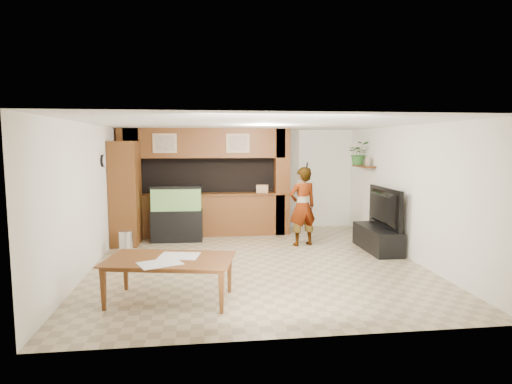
{
  "coord_description": "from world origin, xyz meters",
  "views": [
    {
      "loc": [
        -0.99,
        -7.89,
        2.25
      ],
      "look_at": [
        0.08,
        0.6,
        1.27
      ],
      "focal_mm": 30.0,
      "sensor_mm": 36.0,
      "label": 1
    }
  ],
  "objects": [
    {
      "name": "pantry_cabinet",
      "position": [
        -2.7,
        1.85,
        1.15
      ],
      "size": [
        0.57,
        0.94,
        2.3
      ],
      "primitive_type": "cube",
      "color": "brown",
      "rests_on": "floor"
    },
    {
      "name": "newspaper_a",
      "position": [
        -1.59,
        -2.13,
        0.63
      ],
      "size": [
        0.67,
        0.59,
        0.01
      ],
      "primitive_type": "cube",
      "rotation": [
        0.0,
        0.0,
        0.42
      ],
      "color": "silver",
      "rests_on": "dining_table"
    },
    {
      "name": "aquarium",
      "position": [
        -1.59,
        1.95,
        0.63
      ],
      "size": [
        1.16,
        0.44,
        1.29
      ],
      "rotation": [
        0.0,
        0.0,
        -0.03
      ],
      "color": "black",
      "rests_on": "floor"
    },
    {
      "name": "counter_box",
      "position": [
        0.47,
        2.45,
        1.14
      ],
      "size": [
        0.33,
        0.26,
        0.19
      ],
      "primitive_type": "cube",
      "rotation": [
        0.0,
        0.0,
        -0.25
      ],
      "color": "tan",
      "rests_on": "partition"
    },
    {
      "name": "photo_frame",
      "position": [
        2.85,
        1.74,
        1.82
      ],
      "size": [
        0.04,
        0.15,
        0.2
      ],
      "primitive_type": "cube",
      "rotation": [
        0.0,
        0.0,
        0.04
      ],
      "color": "tan",
      "rests_on": "wall_shelf"
    },
    {
      "name": "wall_shelf",
      "position": [
        2.85,
        1.95,
        1.7
      ],
      "size": [
        0.25,
        0.9,
        0.04
      ],
      "primitive_type": "cube",
      "color": "brown",
      "rests_on": "wall_right"
    },
    {
      "name": "potted_plant",
      "position": [
        2.82,
        2.21,
        2.01
      ],
      "size": [
        0.62,
        0.58,
        0.57
      ],
      "primitive_type": "imported",
      "rotation": [
        0.0,
        0.0,
        -0.3
      ],
      "color": "#2D6528",
      "rests_on": "wall_shelf"
    },
    {
      "name": "ceiling",
      "position": [
        0.0,
        0.0,
        2.6
      ],
      "size": [
        6.5,
        6.5,
        0.0
      ],
      "primitive_type": "plane",
      "color": "white",
      "rests_on": "wall_back"
    },
    {
      "name": "tv_stand",
      "position": [
        2.65,
        0.56,
        0.25
      ],
      "size": [
        0.54,
        1.48,
        0.49
      ],
      "primitive_type": "cube",
      "color": "black",
      "rests_on": "floor"
    },
    {
      "name": "microphone",
      "position": [
        1.23,
        1.04,
        1.78
      ],
      "size": [
        0.03,
        0.09,
        0.15
      ],
      "primitive_type": "cylinder",
      "rotation": [
        0.44,
        0.0,
        0.0
      ],
      "color": "black",
      "rests_on": "person"
    },
    {
      "name": "floor",
      "position": [
        0.0,
        0.0,
        0.0
      ],
      "size": [
        6.5,
        6.5,
        0.0
      ],
      "primitive_type": "plane",
      "color": "tan",
      "rests_on": "ground"
    },
    {
      "name": "wall_right",
      "position": [
        3.0,
        0.0,
        1.3
      ],
      "size": [
        0.0,
        6.5,
        6.5
      ],
      "primitive_type": "plane",
      "rotation": [
        1.57,
        0.0,
        -1.57
      ],
      "color": "white",
      "rests_on": "floor"
    },
    {
      "name": "partition",
      "position": [
        -0.95,
        2.64,
        1.31
      ],
      "size": [
        4.2,
        0.99,
        2.6
      ],
      "color": "brown",
      "rests_on": "floor"
    },
    {
      "name": "dining_table",
      "position": [
        -1.48,
        -1.9,
        0.31
      ],
      "size": [
        1.94,
        1.32,
        0.63
      ],
      "primitive_type": "imported",
      "rotation": [
        0.0,
        0.0,
        -0.19
      ],
      "color": "brown",
      "rests_on": "floor"
    },
    {
      "name": "wall_left",
      "position": [
        -3.0,
        0.0,
        1.3
      ],
      "size": [
        0.0,
        6.5,
        6.5
      ],
      "primitive_type": "plane",
      "rotation": [
        1.57,
        0.0,
        1.57
      ],
      "color": "white",
      "rests_on": "floor"
    },
    {
      "name": "person",
      "position": [
        1.18,
        1.2,
        0.87
      ],
      "size": [
        0.72,
        0.56,
        1.74
      ],
      "primitive_type": "imported",
      "rotation": [
        0.0,
        0.0,
        3.39
      ],
      "color": "tan",
      "rests_on": "floor"
    },
    {
      "name": "wall_back",
      "position": [
        0.0,
        3.25,
        1.3
      ],
      "size": [
        6.0,
        0.0,
        6.0
      ],
      "primitive_type": "plane",
      "rotation": [
        1.57,
        0.0,
        0.0
      ],
      "color": "white",
      "rests_on": "floor"
    },
    {
      "name": "trash_can",
      "position": [
        -2.54,
        0.8,
        0.25
      ],
      "size": [
        0.27,
        0.27,
        0.5
      ],
      "primitive_type": "cylinder",
      "color": "#B2B2B7",
      "rests_on": "floor"
    },
    {
      "name": "television",
      "position": [
        2.65,
        0.56,
        0.91
      ],
      "size": [
        0.2,
        1.46,
        0.84
      ],
      "primitive_type": "imported",
      "rotation": [
        0.0,
        0.0,
        1.58
      ],
      "color": "black",
      "rests_on": "tv_stand"
    },
    {
      "name": "newspaper_b",
      "position": [
        -1.34,
        -1.76,
        0.63
      ],
      "size": [
        0.62,
        0.5,
        0.01
      ],
      "primitive_type": "cube",
      "rotation": [
        0.0,
        0.0,
        -0.19
      ],
      "color": "silver",
      "rests_on": "dining_table"
    },
    {
      "name": "wall_clock",
      "position": [
        -2.97,
        1.0,
        1.9
      ],
      "size": [
        0.05,
        0.25,
        0.25
      ],
      "color": "black",
      "rests_on": "wall_left"
    }
  ]
}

